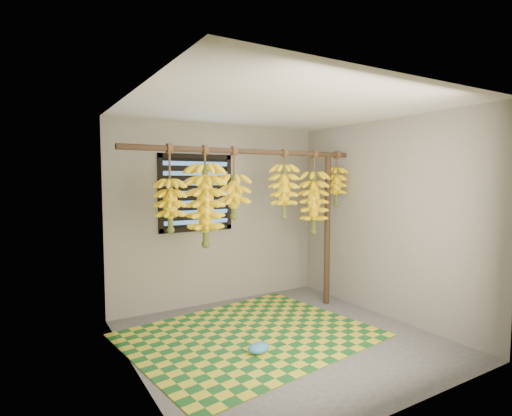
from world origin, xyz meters
TOP-DOWN VIEW (x-y plane):
  - floor at (0.00, 0.00)m, footprint 3.00×3.00m
  - ceiling at (0.00, 0.00)m, footprint 3.00×3.00m
  - wall_back at (0.00, 1.50)m, footprint 3.00×0.01m
  - wall_left at (-1.50, 0.00)m, footprint 0.01×3.00m
  - wall_right at (1.50, 0.00)m, footprint 0.01×3.00m
  - window at (-0.35, 1.48)m, footprint 1.00×0.04m
  - hanging_pole at (0.00, 0.70)m, footprint 3.00×0.06m
  - support_post at (1.20, 0.70)m, footprint 0.08×0.08m
  - woven_mat at (-0.24, 0.27)m, footprint 2.72×2.29m
  - plastic_bag at (-0.40, -0.17)m, footprint 0.27×0.22m
  - banana_bunch_a at (-0.96, 0.70)m, footprint 0.32×0.32m
  - banana_bunch_b at (-0.56, 0.70)m, footprint 0.40×0.40m
  - banana_bunch_c at (-0.21, 0.70)m, footprint 0.36×0.36m
  - banana_bunch_d at (0.49, 0.70)m, footprint 0.35×0.35m
  - banana_bunch_e at (0.97, 0.70)m, footprint 0.37×0.37m
  - banana_bunch_f at (1.35, 0.70)m, footprint 0.27×0.27m

SIDE VIEW (x-z plane):
  - floor at x=0.00m, z-range -0.01..0.00m
  - woven_mat at x=-0.24m, z-range 0.00..0.01m
  - plastic_bag at x=-0.40m, z-range 0.01..0.11m
  - support_post at x=1.20m, z-range 0.00..2.00m
  - wall_back at x=0.00m, z-range 0.00..2.40m
  - wall_left at x=-1.50m, z-range 0.00..2.40m
  - wall_right at x=1.50m, z-range 0.00..2.40m
  - banana_bunch_e at x=0.97m, z-range 0.83..1.91m
  - banana_bunch_b at x=-0.56m, z-range 0.84..1.95m
  - banana_bunch_a at x=-0.96m, z-range 0.94..1.87m
  - banana_bunch_c at x=-0.21m, z-range 1.07..1.89m
  - window at x=-0.35m, z-range 1.00..2.00m
  - banana_bunch_d at x=0.49m, z-range 1.10..1.96m
  - banana_bunch_f at x=1.35m, z-range 1.22..1.95m
  - hanging_pole at x=0.00m, z-range 1.97..2.03m
  - ceiling at x=0.00m, z-range 2.40..2.41m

